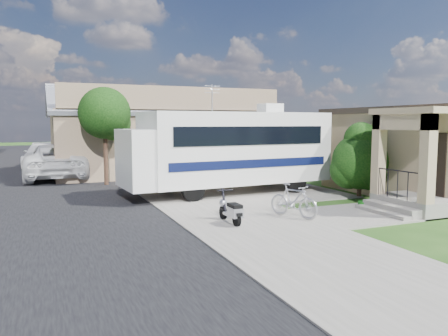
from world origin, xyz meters
name	(u,v)px	position (x,y,z in m)	size (l,w,h in m)	color
ground	(269,216)	(0.00, 0.00, 0.00)	(120.00, 120.00, 0.00)	#193C10
street_slab	(21,186)	(-7.50, 10.00, 0.01)	(9.00, 80.00, 0.02)	black
sidewalk_slab	(159,179)	(-1.00, 10.00, 0.03)	(4.00, 80.00, 0.06)	slate
driveway_slab	(249,192)	(1.50, 4.50, 0.03)	(7.00, 6.00, 0.05)	slate
walk_slab	(367,214)	(3.00, -1.00, 0.03)	(4.00, 3.00, 0.05)	slate
house	(440,150)	(8.88, 1.43, 1.78)	(9.47, 7.80, 3.54)	tan
warehouse	(159,138)	(0.00, 13.97, 1.99)	(12.50, 8.40, 5.04)	#816951
street_tree_a	(107,116)	(-3.70, 9.05, 3.25)	(2.44, 2.40, 4.58)	black
street_tree_b	(86,116)	(-3.70, 19.05, 3.39)	(2.44, 2.40, 4.73)	black
street_tree_c	(77,121)	(-3.70, 28.05, 3.10)	(2.44, 2.40, 4.42)	black
motorhome	(229,148)	(0.55, 4.47, 1.88)	(8.72, 3.29, 4.39)	silver
shrub	(360,159)	(4.99, 1.74, 1.51)	(2.40, 2.29, 2.95)	black
scooter	(231,211)	(-1.61, -0.70, 0.42)	(0.49, 1.40, 0.92)	black
bicycle	(293,202)	(0.45, -0.70, 0.52)	(0.48, 1.71, 1.03)	#ADADB5
pickup_truck	(55,161)	(-5.93, 12.66, 0.90)	(3.00, 6.50, 1.81)	silver
van	(43,155)	(-6.51, 19.63, 0.79)	(2.20, 5.42, 1.57)	silver
garden_hose	(364,205)	(3.65, -0.13, 0.10)	(0.43, 0.43, 0.20)	#125D12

